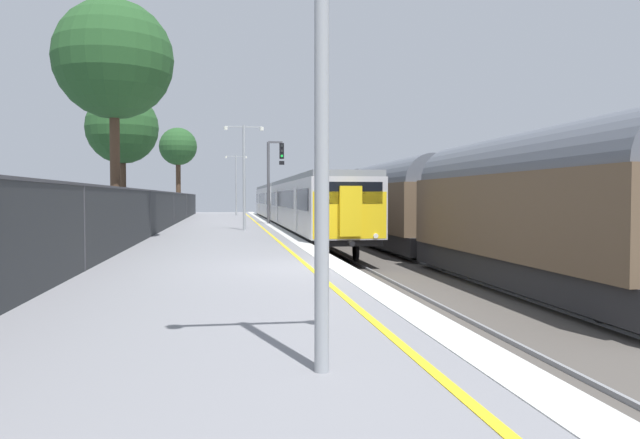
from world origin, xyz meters
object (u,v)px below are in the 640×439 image
object	(u,v)px
platform_lamp_near	(322,53)
background_tree_centre	(179,148)
freight_train_adjacent_track	(363,202)
signal_gantry	(273,172)
platform_lamp_far	(236,180)
platform_lamp_mid	(244,168)
background_tree_left	(117,63)
commuter_train_at_platform	(291,203)
background_tree_right	(122,130)

from	to	relation	value
platform_lamp_near	background_tree_centre	bearing A→B (deg)	95.98
freight_train_adjacent_track	signal_gantry	distance (m)	6.06
platform_lamp_far	platform_lamp_mid	bearing A→B (deg)	-90.00
platform_lamp_near	background_tree_centre	world-z (taller)	background_tree_centre
platform_lamp_mid	platform_lamp_far	distance (m)	25.14
platform_lamp_far	background_tree_left	world-z (taller)	background_tree_left
platform_lamp_mid	commuter_train_at_platform	bearing A→B (deg)	71.71
freight_train_adjacent_track	signal_gantry	size ratio (longest dim) A/B	10.46
background_tree_left	platform_lamp_far	bearing A→B (deg)	81.07
commuter_train_at_platform	background_tree_left	size ratio (longest dim) A/B	4.44
platform_lamp_mid	platform_lamp_far	bearing A→B (deg)	90.00
freight_train_adjacent_track	background_tree_right	distance (m)	14.84
commuter_train_at_platform	signal_gantry	size ratio (longest dim) A/B	7.80
platform_lamp_near	platform_lamp_far	distance (m)	50.27
commuter_train_at_platform	platform_lamp_mid	xyz separation A→B (m)	(-3.49, -10.56, 1.89)
background_tree_left	background_tree_right	size ratio (longest dim) A/B	1.31
freight_train_adjacent_track	platform_lamp_near	world-z (taller)	platform_lamp_near
freight_train_adjacent_track	background_tree_right	world-z (taller)	background_tree_right
platform_lamp_near	background_tree_centre	xyz separation A→B (m)	(-4.71, 44.98, 2.65)
freight_train_adjacent_track	platform_lamp_far	world-z (taller)	platform_lamp_far
background_tree_left	commuter_train_at_platform	bearing A→B (deg)	63.75
background_tree_right	freight_train_adjacent_track	bearing A→B (deg)	18.59
commuter_train_at_platform	background_tree_centre	world-z (taller)	background_tree_centre
commuter_train_at_platform	platform_lamp_mid	distance (m)	11.29
signal_gantry	platform_lamp_near	bearing A→B (deg)	-93.51
platform_lamp_far	background_tree_centre	distance (m)	7.48
signal_gantry	background_tree_right	distance (m)	10.51
platform_lamp_mid	platform_lamp_far	xyz separation A→B (m)	(-0.00, 25.14, 0.11)
freight_train_adjacent_track	signal_gantry	bearing A→B (deg)	161.77
commuter_train_at_platform	background_tree_centre	xyz separation A→B (m)	(-8.20, 9.28, 4.40)
platform_lamp_near	platform_lamp_far	xyz separation A→B (m)	(0.00, 50.27, 0.25)
freight_train_adjacent_track	signal_gantry	xyz separation A→B (m)	(-5.49, 1.81, 1.84)
platform_lamp_mid	background_tree_centre	bearing A→B (deg)	103.36
commuter_train_at_platform	background_tree_centre	size ratio (longest dim) A/B	5.54
signal_gantry	background_tree_left	xyz separation A→B (m)	(-7.00, -14.25, 3.53)
commuter_train_at_platform	background_tree_left	xyz separation A→B (m)	(-8.48, -17.20, 5.51)
commuter_train_at_platform	background_tree_right	xyz separation A→B (m)	(-9.62, -9.34, 3.80)
background_tree_right	commuter_train_at_platform	bearing A→B (deg)	44.14
background_tree_left	background_tree_right	distance (m)	8.12
signal_gantry	background_tree_right	size ratio (longest dim) A/B	0.74
background_tree_right	platform_lamp_mid	bearing A→B (deg)	-11.31
platform_lamp_near	platform_lamp_mid	size ratio (longest dim) A/B	0.95
commuter_train_at_platform	background_tree_left	distance (m)	19.95
platform_lamp_near	background_tree_right	xyz separation A→B (m)	(-6.13, 26.36, 2.05)
signal_gantry	platform_lamp_far	xyz separation A→B (m)	(-2.01, 17.52, 0.01)
commuter_train_at_platform	platform_lamp_mid	world-z (taller)	platform_lamp_mid
platform_lamp_near	platform_lamp_mid	distance (m)	25.14
background_tree_left	platform_lamp_mid	bearing A→B (deg)	53.04
background_tree_left	background_tree_centre	bearing A→B (deg)	89.40
signal_gantry	background_tree_centre	bearing A→B (deg)	118.81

